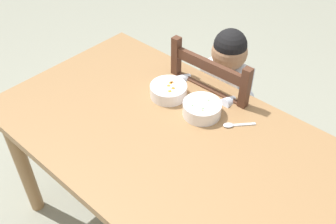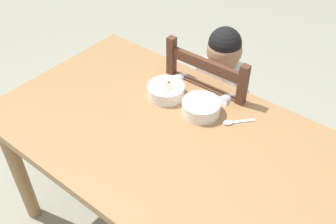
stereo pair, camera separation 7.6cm
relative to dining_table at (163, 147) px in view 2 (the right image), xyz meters
name	(u,v)px [view 2 (the right image)]	position (x,y,z in m)	size (l,w,h in m)	color
dining_table	(163,147)	(0.00, 0.00, 0.00)	(1.43, 0.87, 0.75)	#987046
dining_chair	(215,116)	(-0.04, 0.48, -0.18)	(0.43, 0.43, 0.94)	#4F2E1F
child_figure	(217,90)	(-0.04, 0.48, 0.00)	(0.32, 0.31, 0.98)	silver
bowl_of_peas	(201,107)	(0.06, 0.18, 0.13)	(0.16, 0.16, 0.06)	white
bowl_of_carrots	(166,90)	(-0.13, 0.18, 0.13)	(0.17, 0.17, 0.06)	white
spoon	(233,122)	(0.20, 0.21, 0.11)	(0.11, 0.12, 0.01)	silver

